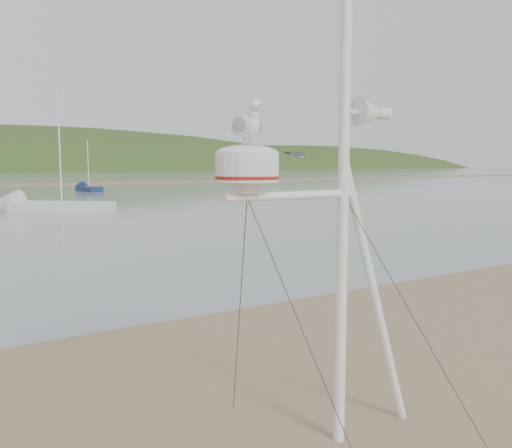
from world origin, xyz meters
TOP-DOWN VIEW (x-y plane):
  - ground at (0.00, 0.00)m, footprint 560.00×560.00m
  - mast_rig at (1.46, -0.88)m, footprint 2.36×2.52m
  - sailboat_blue_far at (12.77, 50.70)m, footprint 1.82×5.48m
  - sailboat_white_near at (3.80, 29.60)m, footprint 7.13×6.56m

SIDE VIEW (x-z plane):
  - ground at x=0.00m, z-range 0.00..0.00m
  - sailboat_white_near at x=3.80m, z-range -3.56..4.16m
  - sailboat_blue_far at x=12.77m, z-range -2.40..3.01m
  - mast_rig at x=1.46m, z-range -1.38..3.95m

